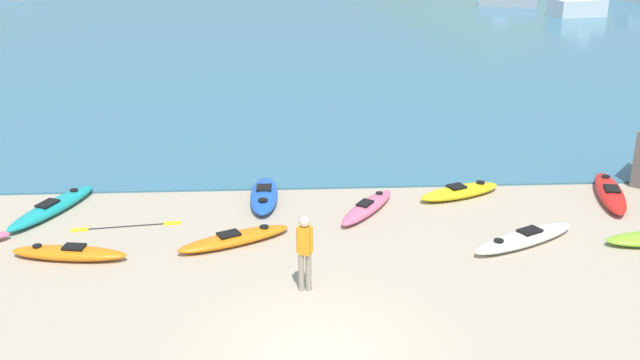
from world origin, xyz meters
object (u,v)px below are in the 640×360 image
Objects in this scene: kayak_on_sand_5 at (524,238)px; kayak_on_sand_9 at (234,239)px; kayak_on_sand_6 at (610,193)px; kayak_on_sand_4 at (460,191)px; person_near_foreground at (305,248)px; kayak_on_sand_3 at (52,207)px; kayak_on_sand_2 at (264,196)px; moored_boat_1 at (578,6)px; kayak_on_sand_0 at (367,207)px; kayak_on_sand_1 at (69,253)px; loose_paddle at (127,226)px.

kayak_on_sand_5 reaches higher than kayak_on_sand_9.
kayak_on_sand_9 is (-10.50, -2.47, -0.03)m from kayak_on_sand_6.
kayak_on_sand_4 is at bearing 175.41° from kayak_on_sand_6.
kayak_on_sand_9 is at bearing 176.94° from kayak_on_sand_5.
person_near_foreground is (-4.60, -5.25, 0.84)m from kayak_on_sand_4.
kayak_on_sand_3 is at bearing 156.18° from kayak_on_sand_9.
person_near_foreground is (0.98, -5.21, 0.83)m from kayak_on_sand_2.
kayak_on_sand_9 is at bearing -155.84° from kayak_on_sand_4.
kayak_on_sand_0 is at bearing -118.49° from moored_boat_1.
kayak_on_sand_4 is (5.58, 0.05, -0.01)m from kayak_on_sand_2.
kayak_on_sand_1 is 0.97× the size of kayak_on_sand_9.
person_near_foreground is 5.87m from loose_paddle.
loose_paddle is (0.99, 1.81, -0.14)m from kayak_on_sand_1.
kayak_on_sand_2 reaches higher than kayak_on_sand_1.
person_near_foreground is (1.66, -2.44, 0.86)m from kayak_on_sand_9.
moored_boat_1 reaches higher than kayak_on_sand_6.
kayak_on_sand_2 is 5.58m from kayak_on_sand_4.
kayak_on_sand_1 is 1.03× the size of kayak_on_sand_2.
moored_boat_1 is (21.35, 40.22, -0.21)m from person_near_foreground.
kayak_on_sand_1 is 0.85× the size of kayak_on_sand_3.
kayak_on_sand_6 is (9.82, -0.29, -0.00)m from kayak_on_sand_2.
kayak_on_sand_6 is (15.53, 0.25, 0.01)m from kayak_on_sand_3.
kayak_on_sand_9 is at bearing -23.82° from kayak_on_sand_3.
kayak_on_sand_3 reaches higher than kayak_on_sand_0.
loose_paddle is (-10.00, 1.55, -0.14)m from kayak_on_sand_5.
loose_paddle is at bearing -174.25° from kayak_on_sand_0.
kayak_on_sand_2 reaches higher than kayak_on_sand_4.
kayak_on_sand_4 reaches higher than kayak_on_sand_9.
person_near_foreground reaches higher than kayak_on_sand_4.
kayak_on_sand_9 is (-7.14, 0.38, -0.01)m from kayak_on_sand_5.
person_near_foreground is (-1.83, -4.25, 0.85)m from kayak_on_sand_0.
person_near_foreground reaches higher than kayak_on_sand_1.
kayak_on_sand_9 is (3.85, 0.64, -0.01)m from kayak_on_sand_1.
kayak_on_sand_2 is 1.03× the size of kayak_on_sand_4.
kayak_on_sand_2 is (-2.81, 0.95, 0.02)m from kayak_on_sand_0.
kayak_on_sand_5 is 7.15m from kayak_on_sand_9.
kayak_on_sand_0 is 0.90× the size of kayak_on_sand_9.
person_near_foreground reaches higher than loose_paddle.
kayak_on_sand_9 is at bearing -152.59° from kayak_on_sand_0.
kayak_on_sand_4 is 0.65× the size of moored_boat_1.
person_near_foreground is at bearing -55.86° from kayak_on_sand_9.
kayak_on_sand_6 is at bearing -109.51° from moored_boat_1.
kayak_on_sand_6 reaches higher than kayak_on_sand_3.
moored_boat_1 reaches higher than loose_paddle.
loose_paddle is at bearing -125.25° from moored_boat_1.
moored_boat_1 is (28.04, 35.55, 0.62)m from kayak_on_sand_3.
kayak_on_sand_4 reaches higher than kayak_on_sand_0.
kayak_on_sand_3 reaches higher than kayak_on_sand_4.
moored_boat_1 is (22.33, 35.01, 0.62)m from kayak_on_sand_2.
kayak_on_sand_0 is 0.85× the size of kayak_on_sand_5.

